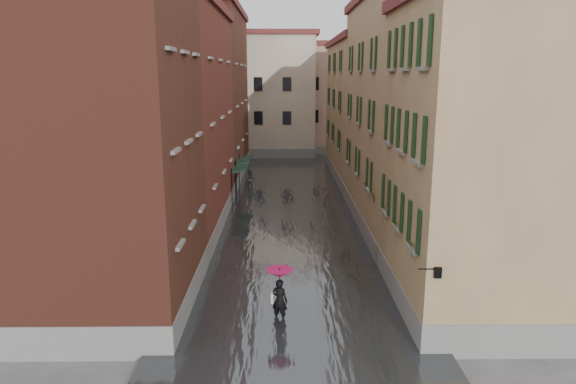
{
  "coord_description": "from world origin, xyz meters",
  "views": [
    {
      "loc": [
        -0.46,
        -20.94,
        9.01
      ],
      "look_at": [
        -0.19,
        5.16,
        3.0
      ],
      "focal_mm": 32.0,
      "sensor_mm": 36.0,
      "label": 1
    }
  ],
  "objects": [
    {
      "name": "floodwater",
      "position": [
        0.0,
        13.0,
        0.1
      ],
      "size": [
        10.0,
        60.0,
        0.2
      ],
      "primitive_type": "cube",
      "color": "#3F4346",
      "rests_on": "ground"
    },
    {
      "name": "pedestrian_main",
      "position": [
        -0.59,
        -3.37,
        1.28
      ],
      "size": [
        1.02,
        1.02,
        2.06
      ],
      "color": "black",
      "rests_on": "ground"
    },
    {
      "name": "building_left_far",
      "position": [
        -7.0,
        24.0,
        7.0
      ],
      "size": [
        6.0,
        16.0,
        14.0
      ],
      "primitive_type": "cube",
      "color": "brown",
      "rests_on": "ground"
    },
    {
      "name": "building_end_cream",
      "position": [
        -3.0,
        38.0,
        6.5
      ],
      "size": [
        12.0,
        9.0,
        13.0
      ],
      "primitive_type": "cube",
      "color": "beige",
      "rests_on": "ground"
    },
    {
      "name": "awning_near",
      "position": [
        -3.49,
        14.66,
        2.46
      ],
      "size": [
        1.09,
        2.8,
        2.8
      ],
      "color": "black",
      "rests_on": "ground"
    },
    {
      "name": "building_right_mid",
      "position": [
        7.0,
        9.0,
        6.5
      ],
      "size": [
        6.0,
        14.0,
        13.0
      ],
      "primitive_type": "cube",
      "color": "tan",
      "rests_on": "ground"
    },
    {
      "name": "pedestrian_far",
      "position": [
        -3.05,
        19.36,
        0.76
      ],
      "size": [
        0.84,
        0.71,
        1.52
      ],
      "primitive_type": "imported",
      "rotation": [
        0.0,
        0.0,
        -0.2
      ],
      "color": "black",
      "rests_on": "ground"
    },
    {
      "name": "window_planters",
      "position": [
        4.12,
        0.68,
        3.51
      ],
      "size": [
        0.59,
        10.87,
        0.84
      ],
      "color": "#8F5E2E",
      "rests_on": "ground"
    },
    {
      "name": "building_right_far",
      "position": [
        7.0,
        24.0,
        5.75
      ],
      "size": [
        6.0,
        16.0,
        11.5
      ],
      "primitive_type": "cube",
      "color": "#90674A",
      "rests_on": "ground"
    },
    {
      "name": "building_left_mid",
      "position": [
        -7.0,
        9.0,
        6.25
      ],
      "size": [
        6.0,
        14.0,
        12.5
      ],
      "primitive_type": "cube",
      "color": "maroon",
      "rests_on": "ground"
    },
    {
      "name": "awning_far",
      "position": [
        -3.49,
        18.16,
        2.47
      ],
      "size": [
        1.09,
        2.99,
        2.8
      ],
      "color": "black",
      "rests_on": "ground"
    },
    {
      "name": "wall_lantern",
      "position": [
        4.33,
        -6.0,
        3.01
      ],
      "size": [
        0.71,
        0.22,
        0.35
      ],
      "color": "black",
      "rests_on": "ground"
    },
    {
      "name": "building_left_near",
      "position": [
        -7.0,
        -2.0,
        6.5
      ],
      "size": [
        6.0,
        8.0,
        13.0
      ],
      "primitive_type": "cube",
      "color": "brown",
      "rests_on": "ground"
    },
    {
      "name": "building_right_near",
      "position": [
        7.0,
        -2.0,
        5.75
      ],
      "size": [
        6.0,
        8.0,
        11.5
      ],
      "primitive_type": "cube",
      "color": "#90674A",
      "rests_on": "ground"
    },
    {
      "name": "building_end_pink",
      "position": [
        6.0,
        40.0,
        6.0
      ],
      "size": [
        10.0,
        9.0,
        12.0
      ],
      "primitive_type": "cube",
      "color": "tan",
      "rests_on": "ground"
    },
    {
      "name": "ground",
      "position": [
        0.0,
        0.0,
        0.0
      ],
      "size": [
        120.0,
        120.0,
        0.0
      ],
      "primitive_type": "plane",
      "color": "#505052",
      "rests_on": "ground"
    }
  ]
}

